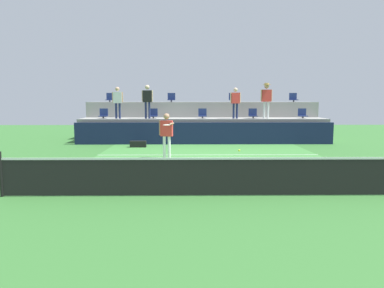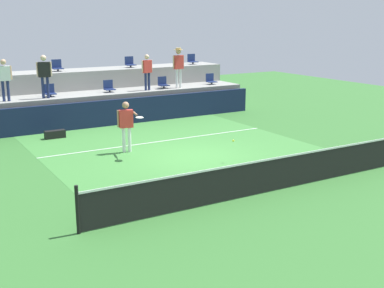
# 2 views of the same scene
# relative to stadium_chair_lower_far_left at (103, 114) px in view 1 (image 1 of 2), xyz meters

# --- Properties ---
(ground_plane) EXTENTS (40.00, 40.00, 0.00)m
(ground_plane) POSITION_rel_stadium_chair_lower_far_left_xyz_m (5.31, -7.23, -1.46)
(ground_plane) COLOR #336B2D
(court_inner_paint) EXTENTS (9.00, 10.00, 0.01)m
(court_inner_paint) POSITION_rel_stadium_chair_lower_far_left_xyz_m (5.31, -6.23, -1.46)
(court_inner_paint) COLOR #3D7F38
(court_inner_paint) RESTS_ON ground_plane
(court_service_line) EXTENTS (9.00, 0.06, 0.00)m
(court_service_line) POSITION_rel_stadium_chair_lower_far_left_xyz_m (5.31, -4.83, -1.46)
(court_service_line) COLOR white
(court_service_line) RESTS_ON ground_plane
(tennis_net) EXTENTS (10.48, 0.08, 1.07)m
(tennis_net) POSITION_rel_stadium_chair_lower_far_left_xyz_m (5.31, -11.23, -0.97)
(tennis_net) COLOR black
(tennis_net) RESTS_ON ground_plane
(sponsor_backboard) EXTENTS (13.00, 0.16, 1.10)m
(sponsor_backboard) POSITION_rel_stadium_chair_lower_far_left_xyz_m (5.31, -1.23, -0.91)
(sponsor_backboard) COLOR #141E42
(sponsor_backboard) RESTS_ON ground_plane
(seating_tier_lower) EXTENTS (13.00, 1.80, 1.25)m
(seating_tier_lower) POSITION_rel_stadium_chair_lower_far_left_xyz_m (5.31, 0.07, -0.84)
(seating_tier_lower) COLOR gray
(seating_tier_lower) RESTS_ON ground_plane
(seating_tier_upper) EXTENTS (13.00, 1.80, 2.10)m
(seating_tier_upper) POSITION_rel_stadium_chair_lower_far_left_xyz_m (5.31, 1.87, -0.41)
(seating_tier_upper) COLOR gray
(seating_tier_upper) RESTS_ON ground_plane
(stadium_chair_lower_far_left) EXTENTS (0.44, 0.40, 0.52)m
(stadium_chair_lower_far_left) POSITION_rel_stadium_chair_lower_far_left_xyz_m (0.00, 0.00, 0.00)
(stadium_chair_lower_far_left) COLOR #2D2D33
(stadium_chair_lower_far_left) RESTS_ON seating_tier_lower
(stadium_chair_lower_left) EXTENTS (0.44, 0.40, 0.52)m
(stadium_chair_lower_left) POSITION_rel_stadium_chair_lower_far_left_xyz_m (2.65, 0.00, 0.00)
(stadium_chair_lower_left) COLOR #2D2D33
(stadium_chair_lower_left) RESTS_ON seating_tier_lower
(stadium_chair_lower_center) EXTENTS (0.44, 0.40, 0.52)m
(stadium_chair_lower_center) POSITION_rel_stadium_chair_lower_far_left_xyz_m (5.27, 0.00, 0.00)
(stadium_chair_lower_center) COLOR #2D2D33
(stadium_chair_lower_center) RESTS_ON seating_tier_lower
(stadium_chair_lower_right) EXTENTS (0.44, 0.40, 0.52)m
(stadium_chair_lower_right) POSITION_rel_stadium_chair_lower_far_left_xyz_m (7.96, 0.00, 0.00)
(stadium_chair_lower_right) COLOR #2D2D33
(stadium_chair_lower_right) RESTS_ON seating_tier_lower
(stadium_chair_lower_far_right) EXTENTS (0.44, 0.40, 0.52)m
(stadium_chair_lower_far_right) POSITION_rel_stadium_chair_lower_far_left_xyz_m (10.62, 0.00, 0.00)
(stadium_chair_lower_far_right) COLOR #2D2D33
(stadium_chair_lower_far_right) RESTS_ON seating_tier_lower
(stadium_chair_upper_far_left) EXTENTS (0.44, 0.40, 0.52)m
(stadium_chair_upper_far_left) POSITION_rel_stadium_chair_lower_far_left_xyz_m (-0.01, 1.80, 0.85)
(stadium_chair_upper_far_left) COLOR #2D2D33
(stadium_chair_upper_far_left) RESTS_ON seating_tier_upper
(stadium_chair_upper_left) EXTENTS (0.44, 0.40, 0.52)m
(stadium_chair_upper_left) POSITION_rel_stadium_chair_lower_far_left_xyz_m (3.54, 1.80, 0.85)
(stadium_chair_upper_left) COLOR #2D2D33
(stadium_chair_upper_left) RESTS_ON seating_tier_upper
(stadium_chair_upper_right) EXTENTS (0.44, 0.40, 0.52)m
(stadium_chair_upper_right) POSITION_rel_stadium_chair_lower_far_left_xyz_m (7.10, 1.80, 0.85)
(stadium_chair_upper_right) COLOR #2D2D33
(stadium_chair_upper_right) RESTS_ON seating_tier_upper
(stadium_chair_upper_far_right) EXTENTS (0.44, 0.40, 0.52)m
(stadium_chair_upper_far_right) POSITION_rel_stadium_chair_lower_far_left_xyz_m (10.61, 1.80, 0.85)
(stadium_chair_upper_far_right) COLOR #2D2D33
(stadium_chair_upper_far_right) RESTS_ON seating_tier_upper
(tennis_player) EXTENTS (0.59, 1.28, 1.73)m
(tennis_player) POSITION_rel_stadium_chair_lower_far_left_xyz_m (3.67, -5.62, -0.40)
(tennis_player) COLOR white
(tennis_player) RESTS_ON ground_plane
(spectator_in_white) EXTENTS (0.58, 0.23, 1.64)m
(spectator_in_white) POSITION_rel_stadium_chair_lower_far_left_xyz_m (0.84, -0.38, 0.77)
(spectator_in_white) COLOR navy
(spectator_in_white) RESTS_ON seating_tier_lower
(spectator_in_grey) EXTENTS (0.61, 0.28, 1.75)m
(spectator_in_grey) POSITION_rel_stadium_chair_lower_far_left_xyz_m (2.39, -0.38, 0.84)
(spectator_in_grey) COLOR navy
(spectator_in_grey) RESTS_ON seating_tier_lower
(spectator_leaning_on_rail) EXTENTS (0.57, 0.25, 1.61)m
(spectator_leaning_on_rail) POSITION_rel_stadium_chair_lower_far_left_xyz_m (6.97, -0.38, 0.74)
(spectator_leaning_on_rail) COLOR navy
(spectator_leaning_on_rail) RESTS_ON seating_tier_lower
(spectator_with_hat) EXTENTS (0.62, 0.47, 1.85)m
(spectator_with_hat) POSITION_rel_stadium_chair_lower_far_left_xyz_m (8.58, -0.38, 0.94)
(spectator_with_hat) COLOR white
(spectator_with_hat) RESTS_ON seating_tier_lower
(tennis_ball) EXTENTS (0.07, 0.07, 0.07)m
(tennis_ball) POSITION_rel_stadium_chair_lower_far_left_xyz_m (6.08, -8.40, -0.78)
(tennis_ball) COLOR #CCE033
(equipment_bag) EXTENTS (0.76, 0.28, 0.30)m
(equipment_bag) POSITION_rel_stadium_chair_lower_far_left_xyz_m (2.13, -2.33, -1.31)
(equipment_bag) COLOR black
(equipment_bag) RESTS_ON ground_plane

